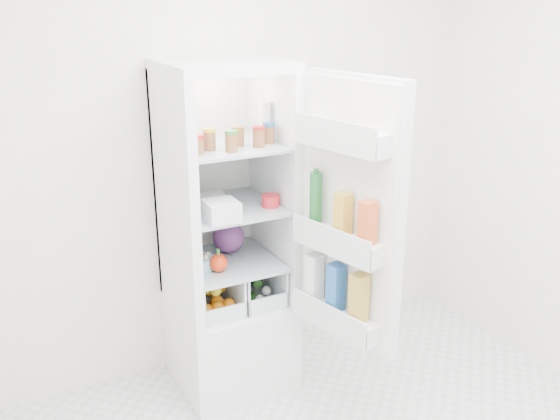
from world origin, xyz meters
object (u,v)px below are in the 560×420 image
refrigerator (225,270)px  fridge_door (347,222)px  mushroom_bowl (202,263)px  red_cabbage (229,237)px

refrigerator → fridge_door: 0.85m
refrigerator → mushroom_bowl: (-0.17, -0.09, 0.11)m
red_cabbage → mushroom_bowl: bearing=-146.4°
red_cabbage → fridge_door: bearing=-64.5°
refrigerator → red_cabbage: refrigerator is taller
refrigerator → red_cabbage: 0.18m
refrigerator → fridge_door: bearing=-59.7°
refrigerator → mushroom_bowl: 0.22m
red_cabbage → mushroom_bowl: (-0.21, -0.14, -0.06)m
refrigerator → red_cabbage: bearing=45.0°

